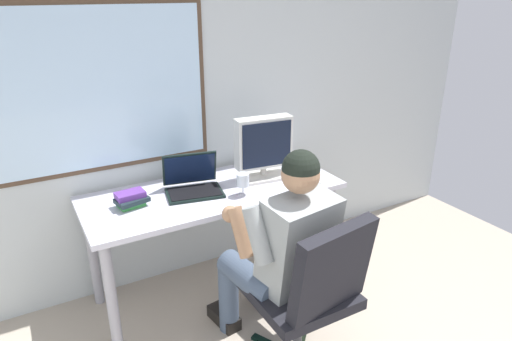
{
  "coord_description": "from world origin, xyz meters",
  "views": [
    {
      "loc": [
        -1.07,
        -0.09,
        1.95
      ],
      "look_at": [
        0.06,
        1.93,
        1.01
      ],
      "focal_mm": 31.88,
      "sensor_mm": 36.0,
      "label": 1
    }
  ],
  "objects_px": {
    "person_seated": "(282,247)",
    "desk": "(214,205)",
    "book_stack": "(131,199)",
    "office_chair": "(314,287)",
    "crt_monitor": "(264,145)",
    "laptop": "(192,182)",
    "wine_glass": "(243,181)"
  },
  "relations": [
    {
      "from": "person_seated",
      "to": "desk",
      "type": "bearing_deg",
      "value": 98.94
    },
    {
      "from": "desk",
      "to": "book_stack",
      "type": "bearing_deg",
      "value": 177.95
    },
    {
      "from": "office_chair",
      "to": "desk",
      "type": "bearing_deg",
      "value": 98.55
    },
    {
      "from": "book_stack",
      "to": "crt_monitor",
      "type": "bearing_deg",
      "value": 0.58
    },
    {
      "from": "crt_monitor",
      "to": "book_stack",
      "type": "distance_m",
      "value": 0.92
    },
    {
      "from": "desk",
      "to": "office_chair",
      "type": "distance_m",
      "value": 0.92
    },
    {
      "from": "desk",
      "to": "book_stack",
      "type": "height_order",
      "value": "book_stack"
    },
    {
      "from": "laptop",
      "to": "person_seated",
      "type": "bearing_deg",
      "value": -72.61
    },
    {
      "from": "wine_glass",
      "to": "book_stack",
      "type": "bearing_deg",
      "value": 164.52
    },
    {
      "from": "crt_monitor",
      "to": "wine_glass",
      "type": "xyz_separation_m",
      "value": [
        -0.26,
        -0.19,
        -0.13
      ]
    },
    {
      "from": "laptop",
      "to": "book_stack",
      "type": "bearing_deg",
      "value": -175.28
    },
    {
      "from": "desk",
      "to": "person_seated",
      "type": "distance_m",
      "value": 0.66
    },
    {
      "from": "desk",
      "to": "wine_glass",
      "type": "height_order",
      "value": "wine_glass"
    },
    {
      "from": "desk",
      "to": "person_seated",
      "type": "relative_size",
      "value": 1.31
    },
    {
      "from": "office_chair",
      "to": "book_stack",
      "type": "xyz_separation_m",
      "value": [
        -0.65,
        0.92,
        0.26
      ]
    },
    {
      "from": "book_stack",
      "to": "office_chair",
      "type": "bearing_deg",
      "value": -54.84
    },
    {
      "from": "office_chair",
      "to": "person_seated",
      "type": "height_order",
      "value": "person_seated"
    },
    {
      "from": "laptop",
      "to": "wine_glass",
      "type": "height_order",
      "value": "laptop"
    },
    {
      "from": "office_chair",
      "to": "wine_glass",
      "type": "xyz_separation_m",
      "value": [
        -0.01,
        0.75,
        0.3
      ]
    },
    {
      "from": "person_seated",
      "to": "laptop",
      "type": "height_order",
      "value": "person_seated"
    },
    {
      "from": "desk",
      "to": "wine_glass",
      "type": "relative_size",
      "value": 11.72
    },
    {
      "from": "person_seated",
      "to": "book_stack",
      "type": "relative_size",
      "value": 6.21
    },
    {
      "from": "wine_glass",
      "to": "book_stack",
      "type": "xyz_separation_m",
      "value": [
        -0.64,
        0.18,
        -0.05
      ]
    },
    {
      "from": "office_chair",
      "to": "crt_monitor",
      "type": "height_order",
      "value": "crt_monitor"
    },
    {
      "from": "crt_monitor",
      "to": "wine_glass",
      "type": "distance_m",
      "value": 0.34
    },
    {
      "from": "wine_glass",
      "to": "book_stack",
      "type": "height_order",
      "value": "wine_glass"
    },
    {
      "from": "desk",
      "to": "office_chair",
      "type": "bearing_deg",
      "value": -81.45
    },
    {
      "from": "person_seated",
      "to": "wine_glass",
      "type": "bearing_deg",
      "value": 87.02
    },
    {
      "from": "office_chair",
      "to": "crt_monitor",
      "type": "relative_size",
      "value": 2.29
    },
    {
      "from": "desk",
      "to": "wine_glass",
      "type": "distance_m",
      "value": 0.29
    },
    {
      "from": "office_chair",
      "to": "laptop",
      "type": "height_order",
      "value": "laptop"
    },
    {
      "from": "crt_monitor",
      "to": "laptop",
      "type": "distance_m",
      "value": 0.53
    }
  ]
}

